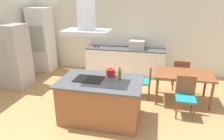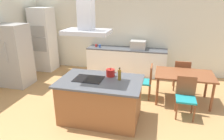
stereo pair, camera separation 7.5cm
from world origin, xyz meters
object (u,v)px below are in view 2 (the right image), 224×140
at_px(coffee_mug_blue, 100,46).
at_px(wall_oven_stack, 44,40).
at_px(tea_kettle, 111,73).
at_px(chair_facing_island, 186,94).
at_px(countertop_microwave, 138,45).
at_px(dining_table, 184,77).
at_px(range_hood, 86,21).
at_px(chair_facing_back_wall, 182,74).
at_px(olive_oil_bottle, 120,75).
at_px(chair_at_left_end, 147,79).
at_px(cooktop, 89,79).
at_px(coffee_mug_red, 96,45).
at_px(refrigerator, 15,56).

height_order(coffee_mug_blue, wall_oven_stack, wall_oven_stack).
distance_m(tea_kettle, wall_oven_stack, 3.86).
xyz_separation_m(wall_oven_stack, chair_facing_island, (4.69, -2.06, -0.59)).
xyz_separation_m(countertop_microwave, coffee_mug_blue, (-1.31, -0.05, -0.09)).
height_order(tea_kettle, coffee_mug_blue, tea_kettle).
bearing_deg(dining_table, range_hood, -148.50).
height_order(tea_kettle, chair_facing_back_wall, tea_kettle).
relative_size(chair_facing_island, range_hood, 0.99).
distance_m(olive_oil_bottle, chair_at_left_end, 1.34).
bearing_deg(countertop_microwave, wall_oven_stack, -175.98).
xyz_separation_m(olive_oil_bottle, countertop_microwave, (0.04, 2.77, 0.03)).
height_order(tea_kettle, range_hood, range_hood).
distance_m(cooktop, countertop_microwave, 2.96).
distance_m(coffee_mug_blue, chair_facing_back_wall, 2.85).
xyz_separation_m(tea_kettle, wall_oven_stack, (-3.05, 2.37, 0.12)).
height_order(coffee_mug_red, refrigerator, refrigerator).
xyz_separation_m(countertop_microwave, chair_at_left_end, (0.44, -1.63, -0.53)).
bearing_deg(wall_oven_stack, tea_kettle, -37.83).
bearing_deg(coffee_mug_blue, tea_kettle, -67.96).
bearing_deg(chair_facing_island, coffee_mug_red, 140.84).
bearing_deg(tea_kettle, countertop_microwave, 83.90).
bearing_deg(range_hood, dining_table, 31.50).
bearing_deg(cooktop, dining_table, 31.50).
distance_m(tea_kettle, countertop_microwave, 2.62).
height_order(dining_table, chair_at_left_end, chair_at_left_end).
distance_m(countertop_microwave, chair_facing_island, 2.72).
bearing_deg(dining_table, chair_at_left_end, 180.00).
distance_m(coffee_mug_red, chair_facing_back_wall, 3.00).
bearing_deg(wall_oven_stack, range_hood, -45.00).
distance_m(dining_table, chair_facing_back_wall, 0.68).
relative_size(wall_oven_stack, chair_facing_island, 2.47).
bearing_deg(range_hood, cooktop, 0.00).
relative_size(cooktop, coffee_mug_blue, 6.67).
bearing_deg(olive_oil_bottle, coffee_mug_blue, 115.01).
xyz_separation_m(tea_kettle, coffee_mug_red, (-1.17, 2.60, -0.03)).
bearing_deg(cooktop, wall_oven_stack, 135.00).
bearing_deg(coffee_mug_blue, dining_table, -30.54).
xyz_separation_m(cooktop, wall_oven_stack, (-2.65, 2.65, 0.20)).
distance_m(dining_table, range_hood, 2.79).
bearing_deg(refrigerator, chair_facing_island, -7.01).
distance_m(cooktop, tea_kettle, 0.50).
xyz_separation_m(countertop_microwave, range_hood, (-0.68, -2.88, 1.06)).
height_order(tea_kettle, refrigerator, refrigerator).
relative_size(coffee_mug_blue, wall_oven_stack, 0.04).
distance_m(wall_oven_stack, chair_facing_island, 5.15).
xyz_separation_m(coffee_mug_red, wall_oven_stack, (-1.88, -0.23, 0.16)).
height_order(tea_kettle, coffee_mug_red, tea_kettle).
bearing_deg(cooktop, tea_kettle, 34.52).
distance_m(countertop_microwave, chair_at_left_end, 1.77).
relative_size(countertop_microwave, chair_facing_back_wall, 0.56).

